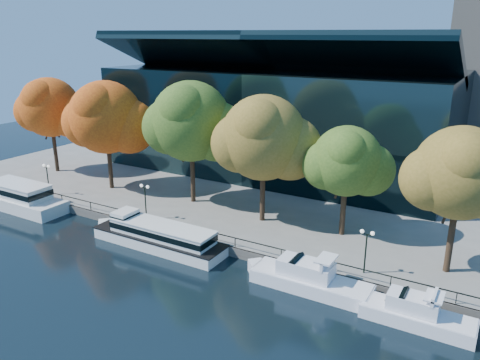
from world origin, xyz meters
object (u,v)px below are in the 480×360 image
Objects in this scene: tree_3 at (265,140)px; lamp_2 at (366,242)px; tree_4 at (348,163)px; lamp_0 at (47,172)px; cruiser_near at (306,277)px; lamp_1 at (145,194)px; tour_boat at (155,234)px; large_vessel at (17,196)px; tree_1 at (107,119)px; tree_0 at (51,109)px; tree_2 at (192,123)px; cruiser_far at (412,312)px; tree_5 at (462,175)px.

tree_3 is 3.48× the size of lamp_2.
lamp_0 is at bearing -169.34° from tree_4.
cruiser_near is 21.34m from lamp_1.
large_vessel is at bearing -179.82° from tour_boat.
lamp_0 and lamp_2 have the same top height.
tree_4 is (38.87, 10.47, 7.27)m from large_vessel.
cruiser_near is 12.95m from tree_4.
tree_1 is 1.25× the size of tree_4.
tree_2 is at bearing -1.23° from tree_0.
tree_3 reaches higher than tree_0.
tree_4 is (-0.23, 10.40, 7.71)m from cruiser_near.
lamp_1 reaches higher than cruiser_near.
lamp_2 is (4.25, -6.98, -4.77)m from tree_4.
large_vessel is 3.83× the size of lamp_1.
tour_boat is at bearing -39.24° from lamp_1.
tree_3 is at bearing 150.30° from cruiser_far.
tree_4 is at bearing 121.36° from lamp_2.
lamp_0 is (-17.91, -7.28, -6.89)m from tree_2.
lamp_2 is (4.03, 3.42, 2.94)m from cruiser_near.
tree_2 is (-2.74, 10.69, 9.55)m from tour_boat.
tree_0 is at bearing 158.54° from tour_boat.
tour_boat is 15.11m from tree_3.
tree_0 is at bearing 178.91° from tree_4.
large_vessel is 1.04× the size of tree_2.
tree_2 is 3.69× the size of lamp_1.
tree_4 is (31.94, 0.92, -1.67)m from tree_1.
lamp_0 is at bearing -130.41° from tree_1.
tree_1 reaches higher than large_vessel.
cruiser_near is 2.86× the size of lamp_0.
lamp_1 is at bearing -17.78° from tree_0.
tree_5 is at bearing -15.97° from tree_4.
large_vessel is 43.34m from lamp_2.
cruiser_near is at bearing -88.76° from tree_4.
tree_3 reaches higher than cruiser_far.
lamp_0 is at bearing -44.52° from tree_0.
cruiser_far is 32.11m from tree_2.
tree_0 is 3.48× the size of lamp_1.
large_vessel is 0.94× the size of tour_boat.
tree_4 is at bearing 1.65° from tree_1.
large_vessel is at bearing -61.30° from tree_0.
tree_0 is at bearing 176.00° from tree_5.
tree_5 is 48.23m from lamp_0.
tree_3 is at bearing 0.30° from tree_1.
cruiser_near is 8.95m from cruiser_far.
tree_1 is 3.57× the size of lamp_1.
tree_5 is (27.06, 7.36, 8.56)m from tour_boat.
tree_2 reaches higher than tree_3.
tree_2 reaches higher than lamp_2.
tree_2 is 3.69× the size of lamp_2.
large_vessel is at bearing -116.94° from lamp_0.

